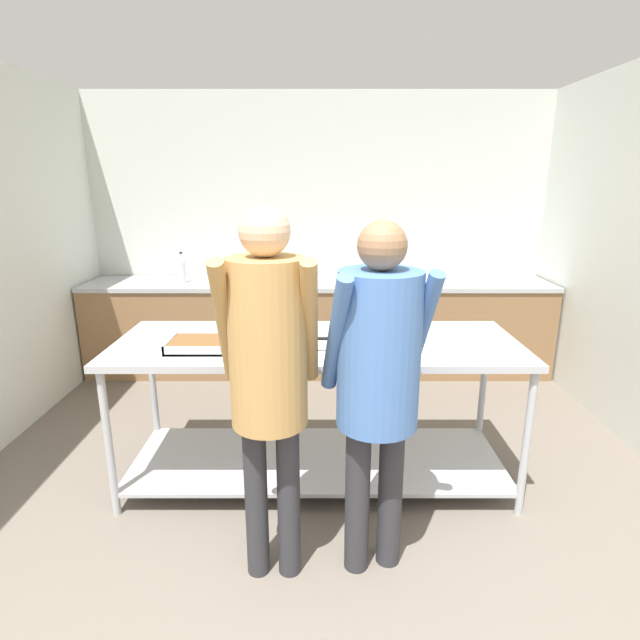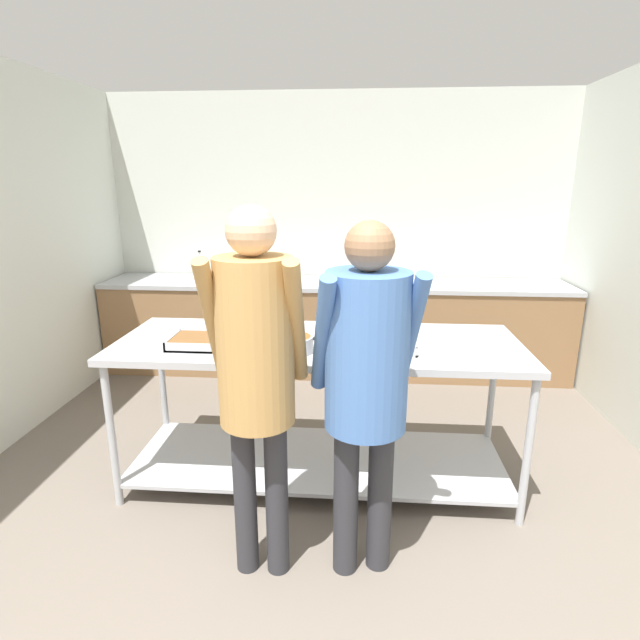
{
  "view_description": "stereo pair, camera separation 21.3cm",
  "coord_description": "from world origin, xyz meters",
  "px_view_note": "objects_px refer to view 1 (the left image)",
  "views": [
    {
      "loc": [
        0.02,
        -1.06,
        1.83
      ],
      "look_at": [
        0.0,
        1.86,
        1.01
      ],
      "focal_mm": 28.0,
      "sensor_mm": 36.0,
      "label": 1
    },
    {
      "loc": [
        0.23,
        -1.05,
        1.83
      ],
      "look_at": [
        0.0,
        1.86,
        1.01
      ],
      "focal_mm": 28.0,
      "sensor_mm": 36.0,
      "label": 2
    }
  ],
  "objects_px": {
    "serving_tray_roast": "(376,342)",
    "guest_serving_right": "(271,361)",
    "sauce_pan": "(297,344)",
    "guest_serving_left": "(380,368)",
    "plate_stack": "(442,338)",
    "serving_tray_vegetables": "(215,344)",
    "water_bottle": "(184,269)"
  },
  "relations": [
    {
      "from": "guest_serving_left",
      "to": "water_bottle",
      "type": "distance_m",
      "value": 3.02
    },
    {
      "from": "serving_tray_roast",
      "to": "water_bottle",
      "type": "height_order",
      "value": "water_bottle"
    },
    {
      "from": "sauce_pan",
      "to": "guest_serving_left",
      "type": "bearing_deg",
      "value": -54.42
    },
    {
      "from": "guest_serving_left",
      "to": "guest_serving_right",
      "type": "relative_size",
      "value": 0.96
    },
    {
      "from": "serving_tray_vegetables",
      "to": "sauce_pan",
      "type": "xyz_separation_m",
      "value": [
        0.47,
        -0.06,
        0.02
      ]
    },
    {
      "from": "water_bottle",
      "to": "guest_serving_right",
      "type": "bearing_deg",
      "value": -67.73
    },
    {
      "from": "serving_tray_roast",
      "to": "guest_serving_right",
      "type": "relative_size",
      "value": 0.27
    },
    {
      "from": "serving_tray_vegetables",
      "to": "water_bottle",
      "type": "distance_m",
      "value": 2.1
    },
    {
      "from": "serving_tray_roast",
      "to": "guest_serving_left",
      "type": "height_order",
      "value": "guest_serving_left"
    },
    {
      "from": "serving_tray_roast",
      "to": "guest_serving_left",
      "type": "relative_size",
      "value": 0.28
    },
    {
      "from": "serving_tray_vegetables",
      "to": "plate_stack",
      "type": "bearing_deg",
      "value": 4.87
    },
    {
      "from": "serving_tray_vegetables",
      "to": "serving_tray_roast",
      "type": "height_order",
      "value": "same"
    },
    {
      "from": "serving_tray_vegetables",
      "to": "guest_serving_left",
      "type": "bearing_deg",
      "value": -35.36
    },
    {
      "from": "serving_tray_vegetables",
      "to": "water_bottle",
      "type": "bearing_deg",
      "value": 109.43
    },
    {
      "from": "serving_tray_vegetables",
      "to": "sauce_pan",
      "type": "height_order",
      "value": "sauce_pan"
    },
    {
      "from": "serving_tray_roast",
      "to": "water_bottle",
      "type": "distance_m",
      "value": 2.51
    },
    {
      "from": "sauce_pan",
      "to": "serving_tray_vegetables",
      "type": "bearing_deg",
      "value": 172.57
    },
    {
      "from": "serving_tray_vegetables",
      "to": "serving_tray_roast",
      "type": "bearing_deg",
      "value": 3.37
    },
    {
      "from": "guest_serving_left",
      "to": "water_bottle",
      "type": "relative_size",
      "value": 5.76
    },
    {
      "from": "water_bottle",
      "to": "serving_tray_vegetables",
      "type": "bearing_deg",
      "value": -70.57
    },
    {
      "from": "sauce_pan",
      "to": "serving_tray_roast",
      "type": "relative_size",
      "value": 0.79
    },
    {
      "from": "guest_serving_right",
      "to": "water_bottle",
      "type": "distance_m",
      "value": 2.85
    },
    {
      "from": "water_bottle",
      "to": "guest_serving_left",
      "type": "bearing_deg",
      "value": -58.92
    },
    {
      "from": "serving_tray_roast",
      "to": "water_bottle",
      "type": "bearing_deg",
      "value": 129.99
    },
    {
      "from": "plate_stack",
      "to": "guest_serving_right",
      "type": "bearing_deg",
      "value": -140.1
    },
    {
      "from": "sauce_pan",
      "to": "guest_serving_left",
      "type": "xyz_separation_m",
      "value": [
        0.39,
        -0.55,
        0.07
      ]
    },
    {
      "from": "sauce_pan",
      "to": "plate_stack",
      "type": "bearing_deg",
      "value": 11.62
    },
    {
      "from": "serving_tray_roast",
      "to": "plate_stack",
      "type": "xyz_separation_m",
      "value": [
        0.39,
        0.06,
        0.0
      ]
    },
    {
      "from": "plate_stack",
      "to": "serving_tray_roast",
      "type": "bearing_deg",
      "value": -171.64
    },
    {
      "from": "sauce_pan",
      "to": "guest_serving_right",
      "type": "xyz_separation_m",
      "value": [
        -0.09,
        -0.6,
        0.12
      ]
    },
    {
      "from": "plate_stack",
      "to": "guest_serving_right",
      "type": "relative_size",
      "value": 0.14
    },
    {
      "from": "serving_tray_roast",
      "to": "guest_serving_right",
      "type": "height_order",
      "value": "guest_serving_right"
    }
  ]
}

